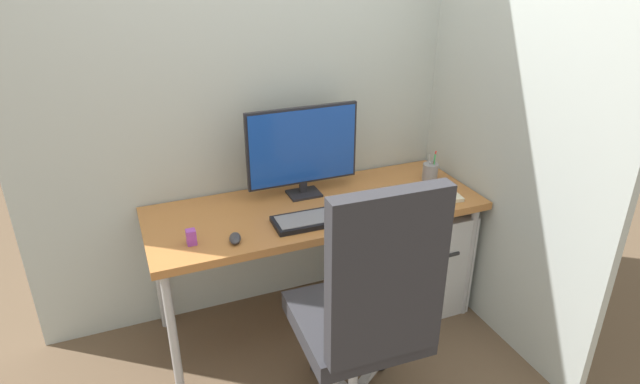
# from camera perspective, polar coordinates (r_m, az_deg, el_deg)

# --- Properties ---
(ground_plane) EXTENTS (8.00, 8.00, 0.00)m
(ground_plane) POSITION_cam_1_polar(r_m,az_deg,el_deg) (3.04, -0.38, -13.27)
(ground_plane) COLOR brown
(wall_back) EXTENTS (2.76, 0.04, 2.80)m
(wall_back) POSITION_cam_1_polar(r_m,az_deg,el_deg) (2.74, -3.21, 14.81)
(wall_back) COLOR #B7C1BC
(wall_back) RESTS_ON ground_plane
(wall_side_right) EXTENTS (0.04, 1.71, 2.80)m
(wall_side_right) POSITION_cam_1_polar(r_m,az_deg,el_deg) (2.74, 18.32, 13.61)
(wall_side_right) COLOR #B7C1BC
(wall_side_right) RESTS_ON ground_plane
(desk) EXTENTS (1.67, 0.62, 0.70)m
(desk) POSITION_cam_1_polar(r_m,az_deg,el_deg) (2.69, -0.42, -2.44)
(desk) COLOR #B27038
(desk) RESTS_ON ground_plane
(office_chair) EXTENTS (0.55, 0.58, 1.18)m
(office_chair) POSITION_cam_1_polar(r_m,az_deg,el_deg) (2.09, 5.17, -12.23)
(office_chair) COLOR black
(office_chair) RESTS_ON ground_plane
(filing_cabinet) EXTENTS (0.46, 0.51, 0.60)m
(filing_cabinet) POSITION_cam_1_polar(r_m,az_deg,el_deg) (3.08, 9.85, -6.41)
(filing_cabinet) COLOR silver
(filing_cabinet) RESTS_ON ground_plane
(monitor) EXTENTS (0.58, 0.13, 0.47)m
(monitor) POSITION_cam_1_polar(r_m,az_deg,el_deg) (2.68, -1.86, 4.70)
(monitor) COLOR black
(monitor) RESTS_ON desk
(keyboard) EXTENTS (0.42, 0.18, 0.03)m
(keyboard) POSITION_cam_1_polar(r_m,az_deg,el_deg) (2.51, -0.33, -2.86)
(keyboard) COLOR black
(keyboard) RESTS_ON desk
(mouse) EXTENTS (0.07, 0.10, 0.03)m
(mouse) POSITION_cam_1_polar(r_m,az_deg,el_deg) (2.37, -9.04, -4.89)
(mouse) COLOR #333338
(mouse) RESTS_ON desk
(pen_holder) EXTENTS (0.08, 0.08, 0.17)m
(pen_holder) POSITION_cam_1_polar(r_m,az_deg,el_deg) (2.98, 11.67, 2.13)
(pen_holder) COLOR gray
(pen_holder) RESTS_ON desk
(notebook) EXTENTS (0.13, 0.19, 0.02)m
(notebook) POSITION_cam_1_polar(r_m,az_deg,el_deg) (2.83, 13.33, -0.21)
(notebook) COLOR beige
(notebook) RESTS_ON desk
(desk_clamp_accessory) EXTENTS (0.04, 0.04, 0.07)m
(desk_clamp_accessory) POSITION_cam_1_polar(r_m,az_deg,el_deg) (2.38, -13.57, -4.70)
(desk_clamp_accessory) COLOR purple
(desk_clamp_accessory) RESTS_ON desk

